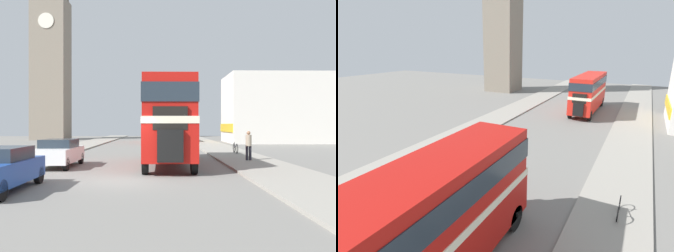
# 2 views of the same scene
# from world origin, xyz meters

# --- Properties ---
(double_decker_bus) EXTENTS (2.46, 9.93, 4.42)m
(double_decker_bus) POSITION_xyz_m (1.93, 5.84, 2.64)
(double_decker_bus) COLOR #B2140F
(double_decker_bus) RESTS_ON ground_plane
(bus_distant) EXTENTS (2.45, 10.17, 4.44)m
(bus_distant) POSITION_xyz_m (1.49, 32.93, 2.65)
(bus_distant) COLOR red
(bus_distant) RESTS_ON ground_plane
(bicycle_on_pavement) EXTENTS (0.05, 1.76, 0.78)m
(bicycle_on_pavement) POSITION_xyz_m (7.01, 12.73, 0.48)
(bicycle_on_pavement) COLOR black
(bicycle_on_pavement) RESTS_ON sidewalk_right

